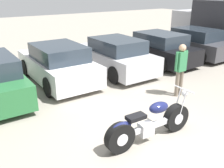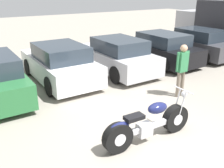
% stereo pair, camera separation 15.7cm
% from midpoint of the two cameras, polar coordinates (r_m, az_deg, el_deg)
% --- Properties ---
extents(ground_plane, '(60.00, 60.00, 0.00)m').
position_cam_midpoint_polar(ground_plane, '(6.17, 9.81, -12.15)').
color(ground_plane, gray).
extents(motorcycle, '(2.37, 0.62, 1.08)m').
position_cam_midpoint_polar(motorcycle, '(5.85, 8.91, -9.17)').
color(motorcycle, black).
rests_on(motorcycle, ground_plane).
extents(parked_car_white, '(1.87, 4.15, 1.44)m').
position_cam_midpoint_polar(parked_car_white, '(9.66, -11.44, 4.57)').
color(parked_car_white, white).
rests_on(parked_car_white, ground_plane).
extents(parked_car_silver, '(1.87, 4.15, 1.44)m').
position_cam_midpoint_polar(parked_car_silver, '(10.61, 1.48, 6.44)').
color(parked_car_silver, '#BCBCC1').
rests_on(parked_car_silver, ground_plane).
extents(parked_car_black, '(1.87, 4.15, 1.44)m').
position_cam_midpoint_polar(parked_car_black, '(12.15, 11.23, 7.92)').
color(parked_car_black, black).
rests_on(parked_car_black, ground_plane).
extents(parked_car_dark_grey, '(1.87, 4.15, 1.44)m').
position_cam_midpoint_polar(parked_car_dark_grey, '(13.88, 19.04, 8.79)').
color(parked_car_dark_grey, '#3D3D42').
rests_on(parked_car_dark_grey, ground_plane).
extents(person_standing, '(0.52, 0.23, 1.73)m').
position_cam_midpoint_polar(person_standing, '(8.29, 16.24, 3.93)').
color(person_standing, '#726656').
rests_on(person_standing, ground_plane).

